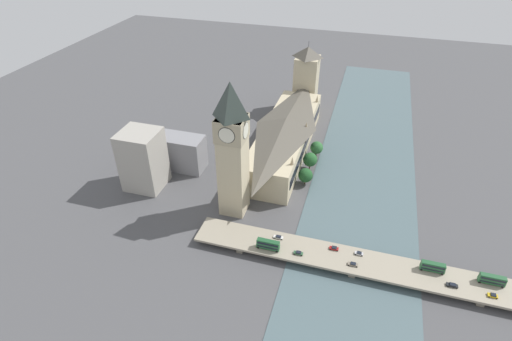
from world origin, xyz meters
TOP-DOWN VIEW (x-y plane):
  - ground_plane at (0.00, 0.00)m, footprint 600.00×600.00m
  - river_water at (-35.63, 0.00)m, footprint 59.25×360.00m
  - parliament_hall at (16.93, -8.00)m, footprint 28.32×109.27m
  - clock_tower at (29.67, 57.18)m, footprint 14.33×14.33m
  - victoria_tower at (16.99, -75.21)m, footprint 17.14×17.14m
  - road_bridge at (-35.63, 80.09)m, footprint 150.51×16.73m
  - double_decker_bus_lead at (-92.71, 76.93)m, footprint 10.54×2.46m
  - double_decker_bus_mid at (3.67, 84.32)m, footprint 10.92×2.59m
  - double_decker_bus_rear at (-68.99, 76.64)m, footprint 10.30×2.53m
  - car_northbound_lead at (-76.78, 83.18)m, footprint 4.63×1.87m
  - car_northbound_mid at (-10.61, 83.69)m, footprint 4.34×1.75m
  - car_northbound_tail at (-35.38, 83.28)m, footprint 4.44×1.86m
  - car_southbound_lead at (-26.03, 75.95)m, footprint 4.21×1.91m
  - car_southbound_mid at (0.72, 76.18)m, footprint 4.71×1.83m
  - car_southbound_tail at (-37.49, 75.94)m, footprint 3.84×1.75m
  - car_southbound_extra at (-92.36, 84.05)m, footprint 3.84×1.90m
  - city_block_west at (86.17, 50.66)m, footprint 21.20×20.30m
  - city_block_center at (74.51, 27.95)m, footprint 29.22×14.86m
  - tree_embankment_near at (-3.65, -9.21)m, footprint 8.24×8.24m
  - tree_embankment_mid at (-2.36, 7.87)m, footprint 8.73×8.73m
  - tree_embankment_far at (-2.51, 23.65)m, footprint 8.47×8.47m

SIDE VIEW (x-z plane):
  - ground_plane at x=0.00m, z-range 0.00..0.00m
  - river_water at x=-35.63m, z-range 0.00..0.30m
  - road_bridge at x=-35.63m, z-range 1.25..5.42m
  - car_northbound_tail at x=-35.38m, z-range 4.18..5.44m
  - car_southbound_mid at x=0.72m, z-range 4.17..5.45m
  - car_southbound_extra at x=-92.36m, z-range 4.17..5.55m
  - car_southbound_lead at x=-26.03m, z-range 4.15..5.59m
  - car_northbound_lead at x=-76.78m, z-range 4.18..5.57m
  - car_southbound_tail at x=-37.49m, z-range 4.18..5.57m
  - car_northbound_mid at x=-10.61m, z-range 4.16..5.66m
  - tree_embankment_near at x=-3.65m, z-range 0.81..10.69m
  - tree_embankment_far at x=-2.51m, z-range 0.92..11.23m
  - double_decker_bus_lead at x=-92.71m, z-range 4.41..9.09m
  - double_decker_bus_rear at x=-68.99m, z-range 4.41..9.17m
  - double_decker_bus_mid at x=3.67m, z-range 4.43..9.52m
  - tree_embankment_mid at x=-2.36m, z-range 1.35..12.80m
  - city_block_center at x=74.51m, z-range 0.00..21.39m
  - parliament_hall at x=16.93m, z-range -0.09..24.71m
  - city_block_west at x=86.17m, z-range 0.00..35.04m
  - victoria_tower at x=16.99m, z-range -2.00..51.32m
  - clock_tower at x=29.67m, z-range 2.43..75.76m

